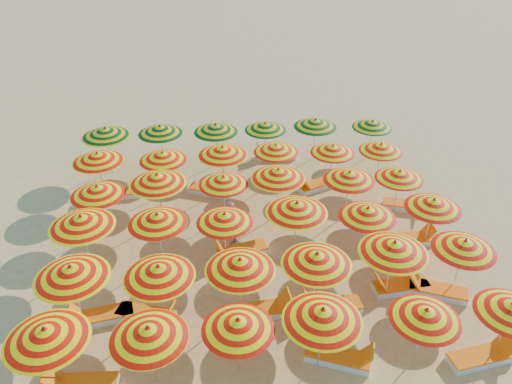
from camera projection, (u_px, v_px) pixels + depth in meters
ground at (258, 238)px, 17.62m from camera, size 120.00×120.00×0.00m
umbrella_0 at (46, 334)px, 11.50m from camera, size 2.67×2.67×2.13m
umbrella_1 at (148, 333)px, 11.67m from camera, size 2.46×2.46×2.02m
umbrella_2 at (238, 324)px, 12.00m from camera, size 2.03×2.03×1.92m
umbrella_3 at (323, 315)px, 12.04m from camera, size 2.56×2.56×2.12m
umbrella_4 at (426, 314)px, 12.31m from camera, size 2.01×2.01×1.89m
umbrella_5 at (512, 308)px, 12.46m from camera, size 2.33×2.33×1.91m
umbrella_6 at (71, 272)px, 13.27m from camera, size 2.14×2.14×2.16m
umbrella_7 at (159, 271)px, 13.37m from camera, size 2.23×2.23×2.10m
umbrella_8 at (240, 264)px, 13.62m from camera, size 2.18×2.18×2.09m
umbrella_9 at (317, 259)px, 13.79m from camera, size 2.31×2.31×2.12m
umbrella_10 at (394, 247)px, 14.18m from camera, size 2.64×2.64×2.14m
umbrella_11 at (465, 245)px, 14.49m from camera, size 2.30×2.30×1.98m
umbrella_12 at (81, 221)px, 15.22m from camera, size 2.12×2.12×2.16m
umbrella_13 at (157, 219)px, 15.58m from camera, size 1.97×1.97×2.00m
umbrella_14 at (225, 218)px, 15.72m from camera, size 2.08×2.08×1.92m
umbrella_15 at (297, 207)px, 15.88m from camera, size 2.46×2.46×2.14m
umbrella_16 at (368, 212)px, 15.93m from camera, size 2.40×2.40×1.96m
umbrella_17 at (434, 204)px, 16.33m from camera, size 2.45×2.45×1.97m
umbrella_18 at (97, 190)px, 16.98m from camera, size 2.42×2.42×1.99m
umbrella_19 at (157, 179)px, 17.36m from camera, size 2.19×2.19×2.14m
umbrella_20 at (223, 180)px, 17.71m from camera, size 2.23×2.23×1.88m
umbrella_21 at (278, 174)px, 17.76m from camera, size 1.98×1.98×2.09m
umbrella_22 at (349, 176)px, 17.78m from camera, size 2.08×2.08×2.00m
umbrella_23 at (399, 175)px, 18.08m from camera, size 1.86×1.86×1.87m
umbrella_24 at (97, 157)px, 18.87m from camera, size 2.42×2.42×2.05m
umbrella_25 at (163, 156)px, 19.14m from camera, size 1.97×1.97×1.94m
umbrella_26 at (222, 151)px, 19.23m from camera, size 2.21×2.21×2.08m
umbrella_27 at (276, 148)px, 19.79m from camera, size 1.98×1.98×1.89m
umbrella_28 at (333, 149)px, 19.74m from camera, size 1.99×1.99×1.88m
umbrella_29 at (381, 147)px, 19.91m from camera, size 2.06×2.06×1.85m
umbrella_30 at (105, 132)px, 20.55m from camera, size 2.59×2.59×2.12m
umbrella_31 at (160, 130)px, 21.00m from camera, size 2.40×2.40×2.00m
umbrella_32 at (216, 128)px, 21.12m from camera, size 2.15×2.15×2.00m
umbrella_33 at (265, 126)px, 21.48m from camera, size 2.18×2.18×1.90m
umbrella_34 at (315, 123)px, 21.57m from camera, size 2.47×2.47×2.00m
umbrella_35 at (372, 124)px, 21.78m from camera, size 2.22×2.22×1.85m
lounger_1 at (340, 357)px, 13.07m from camera, size 1.82×1.22×0.69m
lounger_2 at (482, 357)px, 13.08m from camera, size 1.80×0.81×0.69m
lounger_3 at (101, 316)px, 14.29m from camera, size 1.81×0.88×0.69m
lounger_4 at (147, 315)px, 14.32m from camera, size 1.83×1.16×0.69m
lounger_5 at (262, 310)px, 14.48m from camera, size 1.77×0.71×0.69m
lounger_6 at (331, 306)px, 14.61m from camera, size 1.74×0.61×0.69m
lounger_7 at (399, 286)px, 15.32m from camera, size 1.77×0.72×0.69m
lounger_8 at (436, 290)px, 15.17m from camera, size 1.82×1.22×0.69m
lounger_9 at (241, 251)px, 16.75m from camera, size 1.82×0.97×0.69m
lounger_10 at (409, 239)px, 17.30m from camera, size 1.75×0.63×0.69m
lounger_11 at (407, 205)px, 19.06m from camera, size 1.83×1.12×0.69m
lounger_12 at (117, 194)px, 19.77m from camera, size 1.76×0.67×0.69m
lounger_13 at (212, 190)px, 19.98m from camera, size 1.82×1.22×0.69m
lounger_14 at (317, 185)px, 20.31m from camera, size 1.82×1.20×0.69m
lounger_15 at (275, 155)px, 22.49m from camera, size 1.76×0.68×0.69m
beachgoer_b at (230, 223)px, 17.05m from camera, size 0.63×0.79×1.57m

